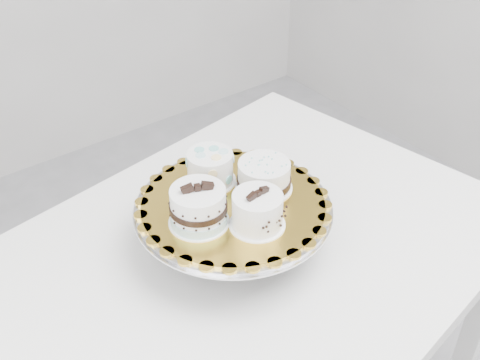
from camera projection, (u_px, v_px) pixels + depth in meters
table at (228, 289)px, 1.24m from camera, size 1.32×0.99×0.75m
cake_stand at (233, 218)px, 1.19m from camera, size 0.39×0.39×0.11m
cake_board at (233, 204)px, 1.17m from camera, size 0.43×0.43×0.01m
cake_swirl at (257, 211)px, 1.09m from camera, size 0.11×0.11×0.08m
cake_banded at (198, 208)px, 1.10m from camera, size 0.13×0.13×0.09m
cake_dots at (210, 167)px, 1.20m from camera, size 0.11×0.11×0.07m
cake_ribbon at (264, 176)px, 1.19m from camera, size 0.13×0.12×0.06m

